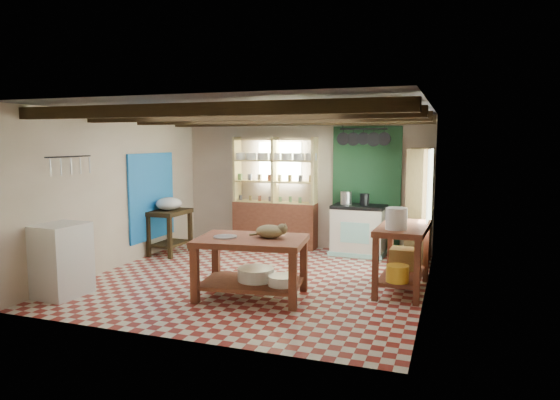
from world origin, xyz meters
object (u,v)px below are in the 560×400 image
(prep_table, at_px, (170,232))
(right_counter, at_px, (402,258))
(work_table, at_px, (251,267))
(white_cabinet, at_px, (61,260))
(stove, at_px, (359,230))
(cat, at_px, (270,231))

(prep_table, height_order, right_counter, right_counter)
(work_table, bearing_deg, right_counter, 19.91)
(right_counter, bearing_deg, white_cabinet, -155.54)
(stove, bearing_deg, work_table, -104.60)
(work_table, bearing_deg, stove, 65.98)
(work_table, relative_size, right_counter, 1.10)
(right_counter, bearing_deg, cat, -149.50)
(work_table, height_order, cat, cat)
(right_counter, height_order, cat, cat)
(prep_table, height_order, cat, cat)
(work_table, bearing_deg, white_cabinet, -169.00)
(white_cabinet, height_order, cat, same)
(work_table, relative_size, prep_table, 1.74)
(stove, height_order, right_counter, same)
(prep_table, distance_m, cat, 3.30)
(right_counter, relative_size, cat, 3.35)
(prep_table, xyz_separation_m, right_counter, (4.38, -0.93, 0.05))
(stove, height_order, cat, cat)
(prep_table, height_order, white_cabinet, white_cabinet)
(work_table, xyz_separation_m, white_cabinet, (-2.48, -0.81, 0.09))
(prep_table, xyz_separation_m, cat, (2.71, -1.83, 0.49))
(prep_table, distance_m, right_counter, 4.48)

